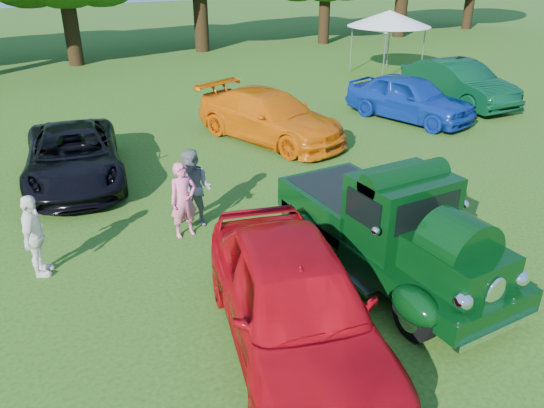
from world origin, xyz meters
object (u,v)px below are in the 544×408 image
back_car_blue (410,98)px  spectator_pink (184,200)px  back_car_green (458,83)px  canopy_tent (389,19)px  back_car_orange (270,116)px  hero_pickup (389,229)px  spectator_white (34,236)px  back_car_black (73,156)px  spectator_grey (193,189)px  red_convertible (295,301)px

back_car_blue → spectator_pink: (-10.05, -4.22, 0.02)m
back_car_green → canopy_tent: bearing=80.4°
back_car_orange → back_car_blue: 5.43m
hero_pickup → back_car_blue: bearing=45.5°
back_car_blue → spectator_pink: 10.90m
back_car_orange → spectator_white: spectator_white is taller
back_car_black → canopy_tent: (15.99, 6.63, 1.87)m
spectator_pink → spectator_grey: (0.36, 0.34, 0.05)m
back_car_black → back_car_orange: back_car_orange is taller
canopy_tent → spectator_grey: bearing=-143.6°
hero_pickup → spectator_pink: 4.22m
hero_pickup → back_car_black: size_ratio=1.02×
spectator_pink → canopy_tent: 18.21m
red_convertible → back_car_green: bearing=49.9°
spectator_grey → canopy_tent: size_ratio=0.43×
back_car_green → spectator_white: size_ratio=3.14×
spectator_pink → spectator_grey: bearing=39.9°
hero_pickup → canopy_tent: canopy_tent is taller
red_convertible → spectator_pink: bearing=107.0°
red_convertible → back_car_orange: (4.49, 8.82, -0.09)m
hero_pickup → back_car_black: 8.47m
back_car_orange → back_car_black: bearing=167.2°
spectator_grey → canopy_tent: canopy_tent is taller
back_car_orange → red_convertible: bearing=-134.2°
spectator_pink → hero_pickup: bearing=-51.8°
spectator_pink → spectator_white: bearing=178.9°
back_car_black → spectator_pink: bearing=-61.2°
back_car_orange → back_car_blue: size_ratio=1.14×
hero_pickup → spectator_pink: hero_pickup is taller
back_car_orange → spectator_grey: (-4.28, -4.31, 0.10)m
back_car_orange → spectator_white: size_ratio=3.31×
back_car_black → spectator_white: size_ratio=3.14×
hero_pickup → canopy_tent: 18.33m
back_car_black → back_car_green: 14.65m
red_convertible → spectator_grey: size_ratio=2.90×
spectator_pink → spectator_white: size_ratio=1.02×
back_car_black → back_car_green: back_car_green is taller
hero_pickup → spectator_grey: 4.26m
back_car_blue → spectator_white: (-12.96, -4.34, 0.01)m
back_car_green → spectator_white: bearing=-159.2°
red_convertible → back_car_orange: bearing=78.1°
back_car_black → spectator_white: 4.54m
back_car_black → back_car_blue: bearing=10.0°
back_car_green → back_car_blue: bearing=-163.9°
spectator_pink → spectator_grey: size_ratio=0.94×
back_car_green → back_car_black: bearing=-173.7°
back_car_blue → spectator_pink: spectator_pink is taller
hero_pickup → spectator_pink: bearing=131.6°
back_car_blue → spectator_white: size_ratio=2.89×
back_car_green → red_convertible: bearing=-141.7°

